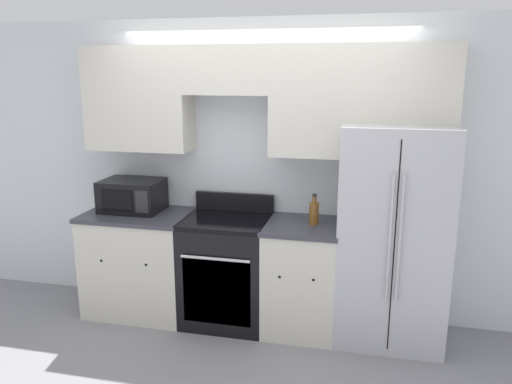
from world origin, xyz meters
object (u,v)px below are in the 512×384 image
object	(u,v)px
microwave	(132,195)
oven_range	(227,270)
refrigerator	(392,235)
bottle	(314,212)

from	to	relation	value
microwave	oven_range	bearing A→B (deg)	-4.46
oven_range	refrigerator	bearing A→B (deg)	1.41
oven_range	refrigerator	xyz separation A→B (m)	(1.37, 0.03, 0.41)
refrigerator	bottle	world-z (taller)	refrigerator
refrigerator	microwave	distance (m)	2.27
oven_range	microwave	xyz separation A→B (m)	(-0.89, 0.07, 0.60)
oven_range	refrigerator	distance (m)	1.43
oven_range	bottle	world-z (taller)	bottle
oven_range	microwave	distance (m)	1.08
oven_range	microwave	world-z (taller)	microwave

